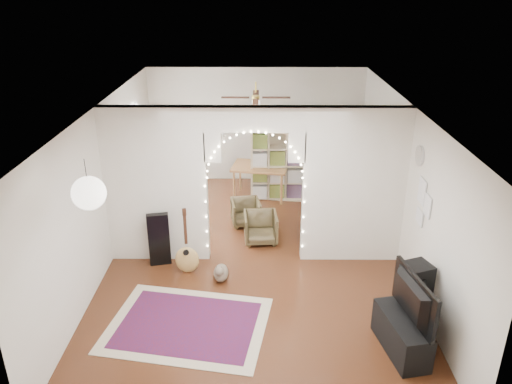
{
  "coord_description": "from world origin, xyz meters",
  "views": [
    {
      "loc": [
        0.08,
        -7.68,
        4.53
      ],
      "look_at": [
        0.02,
        0.3,
        1.11
      ],
      "focal_mm": 35.0,
      "sensor_mm": 36.0,
      "label": 1
    }
  ],
  "objects_px": {
    "acoustic_guitar": "(187,249)",
    "dining_table": "(260,169)",
    "bookcase": "(286,164)",
    "dining_chair_left": "(246,212)",
    "dining_chair_right": "(261,228)",
    "floor_speaker": "(413,296)",
    "media_console": "(401,334)"
  },
  "relations": [
    {
      "from": "acoustic_guitar",
      "to": "dining_chair_right",
      "type": "xyz_separation_m",
      "value": [
        1.22,
        1.09,
        -0.16
      ]
    },
    {
      "from": "media_console",
      "to": "bookcase",
      "type": "height_order",
      "value": "bookcase"
    },
    {
      "from": "dining_table",
      "to": "dining_chair_right",
      "type": "height_order",
      "value": "dining_table"
    },
    {
      "from": "acoustic_guitar",
      "to": "dining_chair_left",
      "type": "height_order",
      "value": "acoustic_guitar"
    },
    {
      "from": "acoustic_guitar",
      "to": "dining_table",
      "type": "bearing_deg",
      "value": 45.54
    },
    {
      "from": "bookcase",
      "to": "dining_chair_right",
      "type": "relative_size",
      "value": 2.56
    },
    {
      "from": "dining_chair_left",
      "to": "dining_chair_right",
      "type": "bearing_deg",
      "value": -76.85
    },
    {
      "from": "acoustic_guitar",
      "to": "floor_speaker",
      "type": "distance_m",
      "value": 3.6
    },
    {
      "from": "floor_speaker",
      "to": "dining_table",
      "type": "relative_size",
      "value": 0.76
    },
    {
      "from": "dining_chair_right",
      "to": "floor_speaker",
      "type": "bearing_deg",
      "value": -54.04
    },
    {
      "from": "bookcase",
      "to": "dining_chair_left",
      "type": "xyz_separation_m",
      "value": [
        -0.85,
        -1.33,
        -0.53
      ]
    },
    {
      "from": "bookcase",
      "to": "dining_chair_right",
      "type": "xyz_separation_m",
      "value": [
        -0.56,
        -2.04,
        -0.51
      ]
    },
    {
      "from": "dining_chair_left",
      "to": "dining_chair_right",
      "type": "relative_size",
      "value": 0.92
    },
    {
      "from": "bookcase",
      "to": "media_console",
      "type": "bearing_deg",
      "value": -67.97
    },
    {
      "from": "media_console",
      "to": "dining_table",
      "type": "xyz_separation_m",
      "value": [
        -1.85,
        5.03,
        0.43
      ]
    },
    {
      "from": "media_console",
      "to": "dining_table",
      "type": "height_order",
      "value": "dining_table"
    },
    {
      "from": "floor_speaker",
      "to": "acoustic_guitar",
      "type": "bearing_deg",
      "value": 136.75
    },
    {
      "from": "floor_speaker",
      "to": "bookcase",
      "type": "distance_m",
      "value": 4.78
    },
    {
      "from": "floor_speaker",
      "to": "dining_chair_left",
      "type": "xyz_separation_m",
      "value": [
        -2.39,
        3.19,
        -0.24
      ]
    },
    {
      "from": "media_console",
      "to": "dining_chair_left",
      "type": "bearing_deg",
      "value": 109.05
    },
    {
      "from": "acoustic_guitar",
      "to": "dining_chair_left",
      "type": "relative_size",
      "value": 1.76
    },
    {
      "from": "dining_table",
      "to": "bookcase",
      "type": "bearing_deg",
      "value": 8.11
    },
    {
      "from": "floor_speaker",
      "to": "media_console",
      "type": "xyz_separation_m",
      "value": [
        -0.26,
        -0.5,
        -0.25
      ]
    },
    {
      "from": "acoustic_guitar",
      "to": "bookcase",
      "type": "relative_size",
      "value": 0.63
    },
    {
      "from": "bookcase",
      "to": "dining_chair_right",
      "type": "height_order",
      "value": "bookcase"
    },
    {
      "from": "dining_chair_left",
      "to": "dining_chair_right",
      "type": "distance_m",
      "value": 0.77
    },
    {
      "from": "acoustic_guitar",
      "to": "bookcase",
      "type": "height_order",
      "value": "bookcase"
    },
    {
      "from": "media_console",
      "to": "bookcase",
      "type": "xyz_separation_m",
      "value": [
        -1.28,
        5.01,
        0.54
      ]
    },
    {
      "from": "acoustic_guitar",
      "to": "media_console",
      "type": "xyz_separation_m",
      "value": [
        3.06,
        -1.88,
        -0.19
      ]
    },
    {
      "from": "floor_speaker",
      "to": "dining_chair_left",
      "type": "distance_m",
      "value": 3.99
    },
    {
      "from": "bookcase",
      "to": "dining_chair_left",
      "type": "bearing_deg",
      "value": -114.98
    },
    {
      "from": "dining_chair_left",
      "to": "bookcase",
      "type": "bearing_deg",
      "value": 47.91
    }
  ]
}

